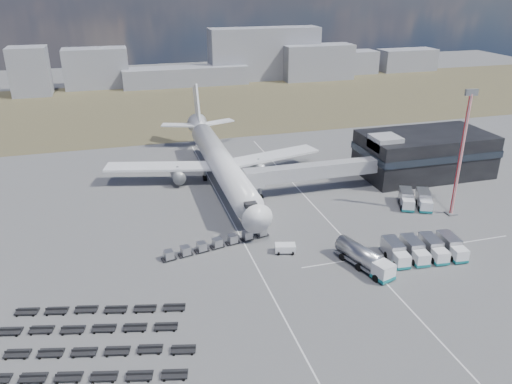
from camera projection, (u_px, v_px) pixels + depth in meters
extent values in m
plane|color=#565659|center=(259.00, 249.00, 87.18)|extent=(420.00, 420.00, 0.00)
cube|color=#4E472F|center=(176.00, 106.00, 184.32)|extent=(420.00, 90.00, 0.01)
cube|color=silver|center=(241.00, 237.00, 91.09)|extent=(0.25, 110.00, 0.01)
cube|color=silver|center=(331.00, 225.00, 95.63)|extent=(0.25, 110.00, 0.01)
cube|color=silver|center=(410.00, 251.00, 86.41)|extent=(40.00, 0.25, 0.01)
cube|color=black|center=(424.00, 154.00, 118.48)|extent=(30.00, 16.00, 10.00)
cube|color=#262D38|center=(425.00, 149.00, 118.01)|extent=(30.40, 16.40, 1.60)
cube|color=#939399|center=(385.00, 143.00, 111.91)|extent=(6.00, 6.00, 3.00)
cube|color=#939399|center=(313.00, 171.00, 107.82)|extent=(29.80, 3.00, 3.00)
cube|color=#939399|center=(254.00, 178.00, 104.01)|extent=(4.00, 3.60, 3.40)
cylinder|color=slate|center=(260.00, 188.00, 105.84)|extent=(0.70, 0.70, 5.10)
cylinder|color=black|center=(260.00, 197.00, 106.67)|extent=(1.40, 0.90, 1.40)
cylinder|color=white|center=(221.00, 163.00, 111.58)|extent=(5.60, 48.00, 5.60)
cone|color=white|center=(253.00, 213.00, 88.18)|extent=(5.60, 5.00, 5.60)
cone|color=white|center=(200.00, 127.00, 135.99)|extent=(5.60, 8.00, 5.60)
cube|color=black|center=(250.00, 204.00, 89.63)|extent=(2.20, 2.00, 0.80)
cube|color=white|center=(161.00, 167.00, 113.20)|extent=(25.59, 11.38, 0.50)
cube|color=white|center=(270.00, 156.00, 119.74)|extent=(25.59, 11.38, 0.50)
cylinder|color=slate|center=(178.00, 175.00, 112.99)|extent=(3.00, 5.00, 3.00)
cylinder|color=slate|center=(258.00, 167.00, 117.77)|extent=(3.00, 5.00, 3.00)
cube|color=white|center=(178.00, 125.00, 136.21)|extent=(9.49, 5.63, 0.35)
cube|color=white|center=(218.00, 122.00, 138.98)|extent=(9.49, 5.63, 0.35)
cube|color=white|center=(197.00, 104.00, 136.38)|extent=(0.50, 9.06, 11.45)
cylinder|color=slate|center=(246.00, 220.00, 94.64)|extent=(0.50, 0.50, 2.50)
cylinder|color=slate|center=(205.00, 175.00, 115.91)|extent=(0.60, 0.60, 2.50)
cylinder|color=slate|center=(232.00, 173.00, 117.52)|extent=(0.60, 0.60, 2.50)
cylinder|color=black|center=(246.00, 224.00, 94.93)|extent=(0.50, 1.20, 1.20)
cube|color=gray|center=(30.00, 71.00, 197.29)|extent=(14.58, 12.00, 18.83)
cube|color=gray|center=(96.00, 68.00, 211.50)|extent=(26.26, 12.00, 16.45)
cube|color=gray|center=(186.00, 76.00, 217.79)|extent=(54.03, 12.00, 7.89)
cube|color=gray|center=(264.00, 54.00, 228.24)|extent=(50.69, 12.00, 22.94)
cube|color=gray|center=(317.00, 62.00, 228.96)|extent=(32.27, 12.00, 15.60)
cube|color=gray|center=(353.00, 62.00, 244.97)|extent=(21.73, 12.00, 10.67)
cube|color=gray|center=(407.00, 60.00, 252.09)|extent=(28.68, 12.00, 10.51)
cube|color=white|center=(383.00, 271.00, 77.51)|extent=(3.40, 3.40, 2.61)
cube|color=#157479|center=(383.00, 276.00, 77.91)|extent=(3.54, 3.54, 0.57)
cylinder|color=#A8A8AC|center=(359.00, 253.00, 81.59)|extent=(5.21, 8.97, 2.84)
cube|color=slate|center=(358.00, 260.00, 82.10)|extent=(5.10, 8.93, 0.40)
cylinder|color=black|center=(365.00, 266.00, 80.90)|extent=(3.19, 2.06, 1.25)
cube|color=white|center=(285.00, 249.00, 85.63)|extent=(3.88, 2.81, 1.55)
cube|color=white|center=(219.00, 161.00, 124.13)|extent=(2.39, 5.66, 2.61)
cube|color=#157479|center=(219.00, 165.00, 124.56)|extent=(2.48, 5.75, 0.42)
cube|color=white|center=(402.00, 260.00, 81.01)|extent=(2.51, 2.42, 2.21)
cube|color=#157479|center=(401.00, 265.00, 81.35)|extent=(2.62, 2.52, 0.45)
cube|color=#A8A8AC|center=(393.00, 248.00, 84.02)|extent=(2.83, 4.82, 2.61)
cube|color=white|center=(421.00, 258.00, 81.58)|extent=(2.51, 2.42, 2.21)
cube|color=#157479|center=(420.00, 263.00, 81.92)|extent=(2.62, 2.52, 0.45)
cube|color=#A8A8AC|center=(412.00, 246.00, 84.59)|extent=(2.83, 4.82, 2.61)
cube|color=white|center=(440.00, 256.00, 82.15)|extent=(2.51, 2.42, 2.21)
cube|color=#157479|center=(440.00, 261.00, 82.49)|extent=(2.62, 2.52, 0.45)
cube|color=#A8A8AC|center=(430.00, 244.00, 85.17)|extent=(2.83, 4.82, 2.61)
cube|color=white|center=(459.00, 255.00, 82.73)|extent=(2.51, 2.42, 2.21)
cube|color=#157479|center=(458.00, 259.00, 83.06)|extent=(2.62, 2.52, 0.45)
cube|color=#A8A8AC|center=(448.00, 242.00, 85.74)|extent=(2.83, 4.82, 2.61)
cube|color=white|center=(408.00, 205.00, 100.71)|extent=(3.08, 3.03, 2.26)
cube|color=#157479|center=(407.00, 209.00, 101.06)|extent=(3.22, 3.17, 0.46)
cube|color=#A8A8AC|center=(406.00, 196.00, 103.81)|extent=(4.19, 5.32, 2.67)
cube|color=white|center=(426.00, 206.00, 100.24)|extent=(3.08, 3.03, 2.26)
cube|color=#157479|center=(425.00, 210.00, 100.59)|extent=(3.22, 3.17, 0.46)
cube|color=#A8A8AC|center=(423.00, 197.00, 103.34)|extent=(4.19, 5.32, 2.67)
cube|color=black|center=(169.00, 259.00, 83.53)|extent=(2.66, 1.95, 0.17)
cube|color=#A8A8AC|center=(169.00, 254.00, 83.22)|extent=(1.76, 1.76, 1.38)
cube|color=black|center=(186.00, 254.00, 84.81)|extent=(2.66, 1.95, 0.17)
cube|color=#A8A8AC|center=(185.00, 250.00, 84.50)|extent=(1.76, 1.76, 1.38)
cube|color=black|center=(202.00, 250.00, 86.09)|extent=(2.66, 1.95, 0.17)
cube|color=#A8A8AC|center=(202.00, 246.00, 85.78)|extent=(1.76, 1.76, 1.38)
cube|color=black|center=(217.00, 246.00, 87.37)|extent=(2.66, 1.95, 0.17)
cube|color=#A8A8AC|center=(217.00, 242.00, 87.06)|extent=(1.76, 1.76, 1.38)
cube|color=black|center=(233.00, 242.00, 88.65)|extent=(2.66, 1.95, 0.17)
cube|color=#A8A8AC|center=(233.00, 238.00, 88.34)|extent=(1.76, 1.76, 1.38)
cube|color=black|center=(247.00, 239.00, 89.93)|extent=(2.66, 1.95, 0.17)
cube|color=#A8A8AC|center=(247.00, 235.00, 89.62)|extent=(1.76, 1.76, 1.38)
cube|color=black|center=(262.00, 235.00, 91.22)|extent=(2.66, 1.95, 0.17)
cube|color=#A8A8AC|center=(262.00, 231.00, 90.90)|extent=(1.76, 1.76, 1.38)
cube|color=black|center=(69.00, 376.00, 58.77)|extent=(28.54, 8.33, 0.75)
cube|color=black|center=(79.00, 351.00, 62.76)|extent=(28.54, 8.33, 0.75)
cube|color=black|center=(89.00, 328.00, 66.75)|extent=(24.52, 7.35, 0.75)
cube|color=black|center=(97.00, 309.00, 70.74)|extent=(24.52, 7.35, 0.75)
cylinder|color=red|center=(461.00, 157.00, 95.10)|extent=(0.68, 0.68, 24.19)
cube|color=slate|center=(472.00, 92.00, 90.19)|extent=(2.38, 0.94, 1.16)
cube|color=#565659|center=(451.00, 213.00, 99.83)|extent=(1.94, 1.94, 0.29)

